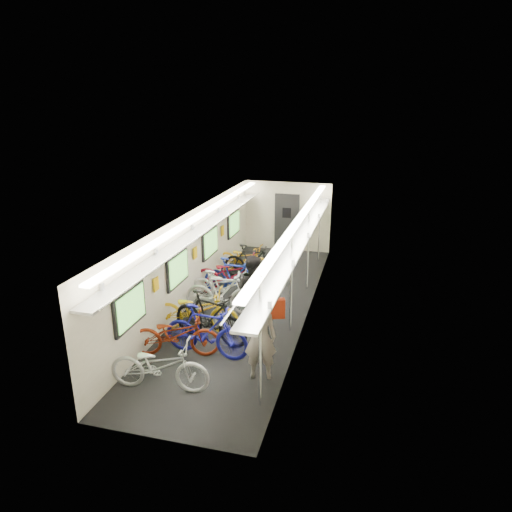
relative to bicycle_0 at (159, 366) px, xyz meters
The scene contains 15 objects.
train_car_shell 4.67m from the bicycle_0, 86.91° to the left, with size 10.00×10.00×10.00m.
bicycle_0 is the anchor object (origin of this frame).
bicycle_1 1.37m from the bicycle_0, 73.13° to the left, with size 0.52×1.84×1.11m, color #181992.
bicycle_2 1.18m from the bicycle_0, 100.16° to the left, with size 0.63×1.80×0.95m, color maroon.
bicycle_3 1.91m from the bicycle_0, 81.96° to the left, with size 0.53×1.89×1.14m, color black.
bicycle_4 2.25m from the bicycle_0, 94.92° to the left, with size 0.68×1.95×1.03m, color gold.
bicycle_5 3.27m from the bicycle_0, 88.83° to the left, with size 0.52×1.85×1.11m, color silver.
bicycle_6 3.79m from the bicycle_0, 90.31° to the left, with size 0.67×1.93×1.01m, color #B3B3B8.
bicycle_7 4.46m from the bicycle_0, 89.85° to the left, with size 0.49×1.73×1.04m, color navy.
bicycle_8 4.53m from the bicycle_0, 90.84° to the left, with size 0.73×2.09×1.10m, color maroon.
bicycle_9 5.70m from the bicycle_0, 88.32° to the left, with size 0.49×1.74×1.05m, color black.
bicycle_10 6.12m from the bicycle_0, 91.68° to the left, with size 0.61×1.75×0.92m, color orange.
passenger_near 1.88m from the bicycle_0, 26.80° to the left, with size 0.61×0.40×1.66m, color gray.
passenger_mid 3.14m from the bicycle_0, 73.05° to the left, with size 0.81×0.63×1.68m, color black.
backpack 2.39m from the bicycle_0, 32.86° to the left, with size 0.26×0.14×0.38m, color red.
Camera 1 is at (2.86, -10.22, 4.93)m, focal length 32.00 mm.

